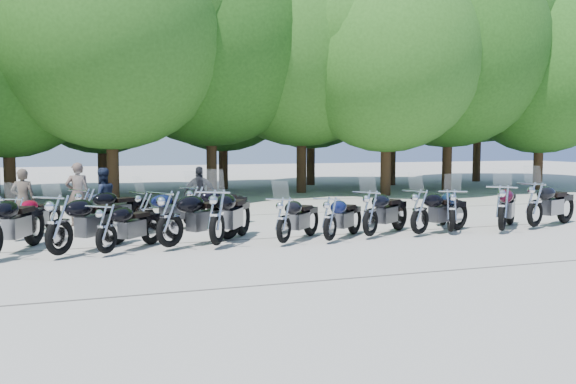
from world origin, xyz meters
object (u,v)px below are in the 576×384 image
object	(u,v)px
motorcycle_5	(284,218)
motorcycle_15	(196,206)
motorcycle_12	(17,216)
motorcycle_14	(145,210)
motorcycle_8	(420,210)
motorcycle_13	(86,209)
motorcycle_2	(106,227)
rider_0	(23,200)
rider_3	(78,194)
motorcycle_9	(451,209)
motorcycle_4	(217,215)
motorcycle_1	(59,223)
motorcycle_3	(170,217)
rider_1	(102,198)
motorcycle_11	(535,203)
motorcycle_6	(330,217)
motorcycle_10	(503,206)
motorcycle_7	(370,212)
rider_2	(200,194)

from	to	relation	value
motorcycle_5	motorcycle_15	size ratio (longest dim) A/B	0.94
motorcycle_12	motorcycle_14	xyz separation A→B (m)	(2.94, 0.02, 0.04)
motorcycle_8	motorcycle_13	distance (m)	8.10
motorcycle_2	motorcycle_14	xyz separation A→B (m)	(1.03, 2.73, 0.01)
motorcycle_2	rider_0	xyz separation A→B (m)	(-1.88, 4.24, 0.21)
rider_3	motorcycle_15	bearing A→B (deg)	145.88
motorcycle_9	motorcycle_4	bearing A→B (deg)	26.94
motorcycle_1	rider_0	size ratio (longest dim) A/B	1.57
motorcycle_4	motorcycle_15	world-z (taller)	motorcycle_4
motorcycle_3	motorcycle_13	xyz separation A→B (m)	(-1.66, 2.59, -0.06)
motorcycle_1	rider_1	bearing A→B (deg)	-63.21
motorcycle_5	motorcycle_11	size ratio (longest dim) A/B	0.87
motorcycle_1	motorcycle_4	world-z (taller)	motorcycle_4
motorcycle_2	motorcycle_4	size ratio (longest dim) A/B	0.83
motorcycle_6	rider_1	xyz separation A→B (m)	(-4.81, 4.06, 0.21)
motorcycle_6	rider_3	xyz separation A→B (m)	(-5.43, 4.87, 0.27)
motorcycle_12	rider_0	xyz separation A→B (m)	(0.02, 1.53, 0.24)
motorcycle_6	motorcycle_1	bearing A→B (deg)	45.56
motorcycle_3	motorcycle_15	xyz separation A→B (m)	(1.04, 2.70, -0.07)
motorcycle_10	rider_0	size ratio (longest dim) A/B	1.51
motorcycle_9	motorcycle_14	xyz separation A→B (m)	(-7.20, 2.49, -0.03)
motorcycle_7	motorcycle_15	world-z (taller)	motorcycle_7
motorcycle_5	motorcycle_13	distance (m)	4.99
motorcycle_15	rider_3	bearing A→B (deg)	23.08
rider_0	motorcycle_13	bearing A→B (deg)	144.91
motorcycle_15	motorcycle_5	bearing A→B (deg)	172.60
motorcycle_10	motorcycle_5	bearing A→B (deg)	44.39
motorcycle_1	motorcycle_15	world-z (taller)	motorcycle_1
motorcycle_10	motorcycle_14	distance (m)	8.95
motorcycle_10	rider_1	distance (m)	10.33
motorcycle_1	motorcycle_3	bearing A→B (deg)	-134.54
motorcycle_1	rider_0	distance (m)	4.33
motorcycle_12	rider_3	bearing A→B (deg)	-92.18
motorcycle_5	motorcycle_7	world-z (taller)	motorcycle_7
motorcycle_7	motorcycle_14	size ratio (longest dim) A/B	1.07
motorcycle_2	rider_3	bearing A→B (deg)	-41.88
motorcycle_2	motorcycle_6	bearing A→B (deg)	-138.61
motorcycle_15	rider_3	world-z (taller)	rider_3
motorcycle_10	motorcycle_13	size ratio (longest dim) A/B	1.04
motorcycle_5	motorcycle_8	bearing A→B (deg)	-134.22
motorcycle_4	motorcycle_8	world-z (taller)	motorcycle_4
motorcycle_11	rider_2	bearing A→B (deg)	39.18
motorcycle_4	motorcycle_10	size ratio (longest dim) A/B	1.05
motorcycle_7	motorcycle_12	distance (m)	8.30
motorcycle_1	motorcycle_2	xyz separation A→B (m)	(0.89, -0.03, -0.12)
motorcycle_11	motorcycle_14	world-z (taller)	motorcycle_11
motorcycle_1	motorcycle_13	world-z (taller)	motorcycle_1
motorcycle_8	motorcycle_9	size ratio (longest dim) A/B	1.03
motorcycle_6	rider_3	size ratio (longest dim) A/B	1.22
motorcycle_4	motorcycle_6	distance (m)	2.58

